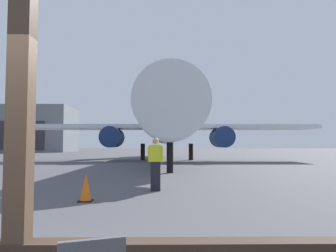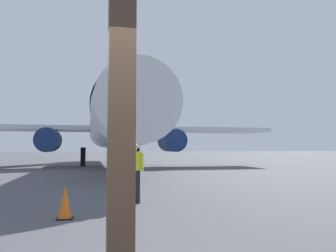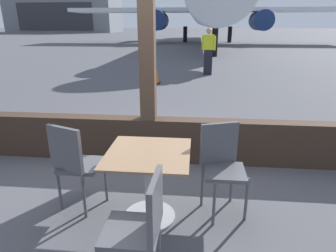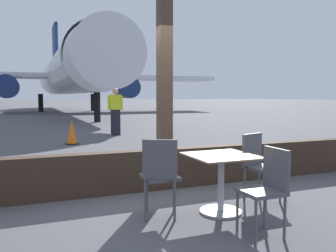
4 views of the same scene
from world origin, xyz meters
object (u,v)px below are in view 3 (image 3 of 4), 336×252
at_px(traffic_cone, 154,73).
at_px(dining_table, 149,181).
at_px(distant_hangar, 66,11).
at_px(cafe_chair_window_left, 74,160).
at_px(airplane, 209,7).
at_px(ground_crew_worker, 208,51).
at_px(cafe_chair_aisle_left, 142,223).
at_px(cafe_chair_window_right, 222,161).

bearing_deg(traffic_cone, dining_table, -82.34).
distance_m(traffic_cone, distant_hangar, 71.14).
height_order(cafe_chair_window_left, airplane, airplane).
distance_m(airplane, traffic_cone, 22.06).
bearing_deg(distant_hangar, airplane, -51.73).
xyz_separation_m(ground_crew_worker, traffic_cone, (-1.81, -1.95, -0.55)).
xyz_separation_m(cafe_chair_aisle_left, distant_hangar, (-31.93, 71.82, 4.41)).
bearing_deg(airplane, dining_table, -92.91).
relative_size(cafe_chair_window_left, ground_crew_worker, 0.55).
distance_m(ground_crew_worker, distant_hangar, 70.18).
relative_size(cafe_chair_window_right, distant_hangar, 0.04).
bearing_deg(airplane, traffic_cone, -96.37).
height_order(cafe_chair_aisle_left, ground_crew_worker, ground_crew_worker).
relative_size(cafe_chair_aisle_left, ground_crew_worker, 0.52).
height_order(dining_table, distant_hangar, distant_hangar).
bearing_deg(distant_hangar, dining_table, -65.85).
xyz_separation_m(cafe_chair_window_right, traffic_cone, (-1.67, 6.87, -0.21)).
bearing_deg(dining_table, ground_crew_worker, 84.60).
bearing_deg(cafe_chair_aisle_left, ground_crew_worker, 85.51).
height_order(cafe_chair_window_left, cafe_chair_window_right, cafe_chair_window_left).
xyz_separation_m(dining_table, distant_hangar, (-31.84, 71.03, 4.53)).
relative_size(cafe_chair_window_left, cafe_chair_window_right, 1.03).
relative_size(dining_table, cafe_chair_aisle_left, 0.86).
bearing_deg(cafe_chair_aisle_left, cafe_chair_window_left, 134.39).
height_order(dining_table, traffic_cone, traffic_cone).
relative_size(ground_crew_worker, traffic_cone, 2.36).
bearing_deg(ground_crew_worker, cafe_chair_window_left, -100.30).
bearing_deg(airplane, cafe_chair_aisle_left, -92.67).
bearing_deg(cafe_chair_window_right, cafe_chair_aisle_left, -121.57).
relative_size(airplane, distant_hangar, 1.33).
relative_size(cafe_chair_window_left, airplane, 0.03).
height_order(dining_table, airplane, airplane).
bearing_deg(traffic_cone, distant_hangar, 115.79).
distance_m(cafe_chair_window_right, ground_crew_worker, 8.83).
xyz_separation_m(cafe_chair_aisle_left, ground_crew_worker, (0.77, 9.86, 0.35)).
bearing_deg(cafe_chair_window_right, ground_crew_worker, 89.10).
bearing_deg(airplane, distant_hangar, 128.27).
distance_m(cafe_chair_window_right, distant_hangar, 78.04).
xyz_separation_m(cafe_chair_window_left, airplane, (2.24, 28.73, 2.94)).
distance_m(cafe_chair_aisle_left, traffic_cone, 7.98).
xyz_separation_m(cafe_chair_window_right, ground_crew_worker, (0.14, 8.82, 0.34)).
distance_m(cafe_chair_window_left, ground_crew_worker, 9.13).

